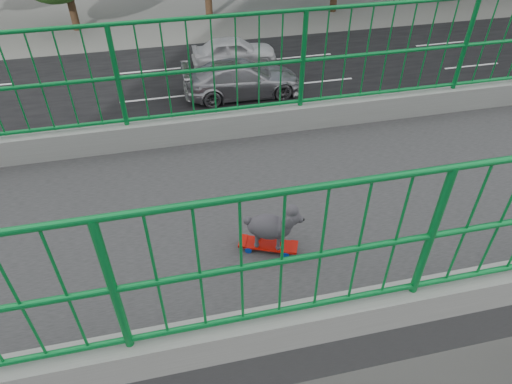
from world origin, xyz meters
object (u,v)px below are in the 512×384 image
at_px(car_4, 234,52).
at_px(poodle, 272,225).
at_px(car_1, 176,176).
at_px(skateboard, 268,245).
at_px(car_3, 242,79).

bearing_deg(car_4, poodle, 171.02).
distance_m(poodle, car_1, 11.78).
distance_m(skateboard, poodle, 0.25).
bearing_deg(poodle, car_1, -153.64).
relative_size(skateboard, car_3, 0.10).
distance_m(skateboard, car_4, 20.55).
bearing_deg(car_1, car_4, 158.71).
height_order(skateboard, poodle, poodle).
bearing_deg(car_3, car_1, 151.11).
relative_size(poodle, car_4, 0.11).
bearing_deg(car_3, car_4, -3.74).
relative_size(poodle, car_1, 0.12).
xyz_separation_m(poodle, car_4, (-19.32, 3.05, -6.58)).
relative_size(skateboard, car_1, 0.13).
bearing_deg(car_4, skateboard, 170.94).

